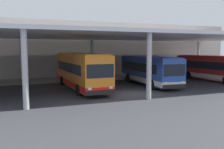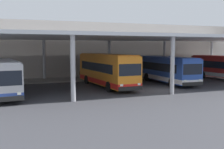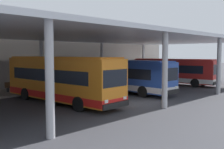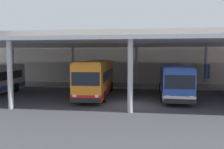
% 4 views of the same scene
% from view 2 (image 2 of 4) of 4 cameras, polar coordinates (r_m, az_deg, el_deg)
% --- Properties ---
extents(ground_plane, '(200.00, 200.00, 0.00)m').
position_cam_2_polar(ground_plane, '(28.25, 9.36, -3.21)').
color(ground_plane, '#3D3D42').
extents(platform_kerb, '(42.00, 4.50, 0.18)m').
position_cam_2_polar(platform_kerb, '(38.69, 0.38, -0.64)').
color(platform_kerb, gray).
rests_on(platform_kerb, ground).
extents(station_building_facade, '(48.00, 1.60, 7.90)m').
position_cam_2_polar(station_building_facade, '(41.50, -1.31, 5.12)').
color(station_building_facade, '#ADA399').
rests_on(station_building_facade, ground).
extents(canopy_shelter, '(40.00, 17.00, 5.55)m').
position_cam_2_polar(canopy_shelter, '(32.77, 4.52, 7.33)').
color(canopy_shelter, silver).
rests_on(canopy_shelter, ground).
extents(bus_nearest_bay, '(3.14, 10.66, 3.17)m').
position_cam_2_polar(bus_nearest_bay, '(26.61, -21.79, -0.48)').
color(bus_nearest_bay, '#B7B7BC').
rests_on(bus_nearest_bay, ground).
extents(bus_second_bay, '(3.05, 11.42, 3.57)m').
position_cam_2_polar(bus_second_bay, '(30.30, -1.16, 0.96)').
color(bus_second_bay, orange).
rests_on(bus_second_bay, ground).
extents(bus_middle_bay, '(3.03, 10.63, 3.17)m').
position_cam_2_polar(bus_middle_bay, '(33.98, 11.19, 1.04)').
color(bus_middle_bay, '#284CA8').
rests_on(bus_middle_bay, ground).
extents(bench_waiting, '(1.80, 0.45, 0.92)m').
position_cam_2_polar(bench_waiting, '(37.39, -5.37, -0.00)').
color(bench_waiting, brown).
rests_on(bench_waiting, platform_kerb).
extents(banner_sign, '(0.70, 0.12, 3.20)m').
position_cam_2_polar(banner_sign, '(41.91, 11.96, 2.31)').
color(banner_sign, '#B2B2B7').
rests_on(banner_sign, platform_kerb).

